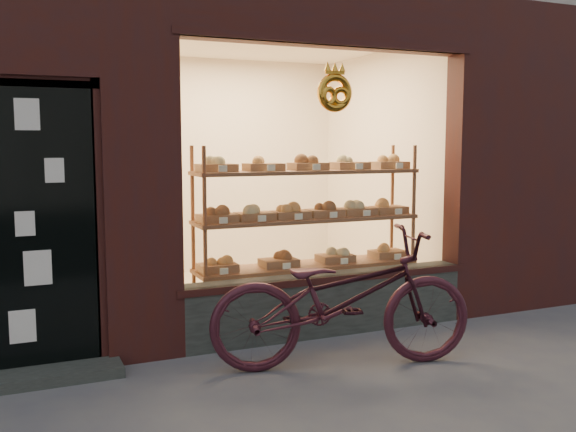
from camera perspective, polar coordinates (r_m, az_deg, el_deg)
name	(u,v)px	position (r m, az deg, el deg)	size (l,w,h in m)	color
display_shelf	(308,231)	(6.12, 1.76, -1.30)	(2.20, 0.45, 1.70)	brown
bicycle	(342,299)	(4.97, 4.85, -7.32)	(0.71, 2.04, 1.07)	#36131D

